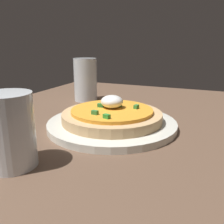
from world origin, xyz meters
TOP-DOWN VIEW (x-y plane):
  - dining_table at (0.00, 0.00)cm, footprint 91.11×64.75cm
  - plate at (-5.99, -6.83)cm, footprint 27.44×27.44cm
  - pizza at (-5.94, -6.81)cm, footprint 21.22×21.22cm
  - cup_near at (-27.58, 0.29)cm, footprint 7.35×7.35cm
  - cup_far at (13.79, 10.48)cm, footprint 6.99×6.99cm
  - fork at (-15.11, 15.79)cm, footprint 1.44×10.62cm

SIDE VIEW (x-z plane):
  - dining_table at x=0.00cm, z-range 0.00..2.37cm
  - fork at x=-15.11cm, z-range 2.37..2.87cm
  - plate at x=-5.99cm, z-range 2.37..3.76cm
  - pizza at x=-5.94cm, z-range 2.46..7.84cm
  - cup_near at x=-27.58cm, z-range 1.82..12.86cm
  - cup_far at x=13.79cm, z-range 1.70..14.55cm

